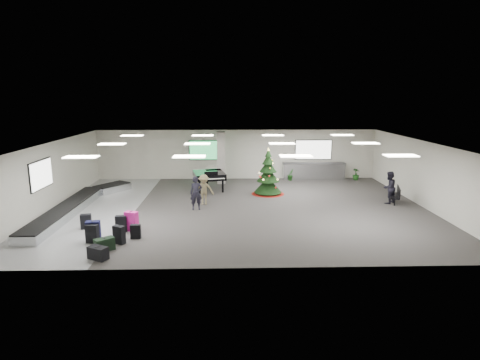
{
  "coord_description": "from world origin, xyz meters",
  "views": [
    {
      "loc": [
        -0.52,
        -18.86,
        5.38
      ],
      "look_at": [
        0.04,
        1.0,
        1.17
      ],
      "focal_mm": 30.0,
      "sensor_mm": 36.0,
      "label": 1
    }
  ],
  "objects_px": {
    "traveler_a": "(196,193)",
    "traveler_bench": "(389,188)",
    "potted_plant_left": "(290,175)",
    "grand_piano": "(209,175)",
    "baggage_carousel": "(77,205)",
    "bench": "(396,194)",
    "traveler_b": "(204,190)",
    "service_counter": "(314,171)",
    "potted_plant_right": "(356,174)",
    "christmas_tree": "(268,178)",
    "pink_suitcase": "(132,221)"
  },
  "relations": [
    {
      "from": "christmas_tree",
      "to": "grand_piano",
      "type": "bearing_deg",
      "value": 163.73
    },
    {
      "from": "bench",
      "to": "traveler_a",
      "type": "distance_m",
      "value": 10.09
    },
    {
      "from": "pink_suitcase",
      "to": "potted_plant_right",
      "type": "height_order",
      "value": "pink_suitcase"
    },
    {
      "from": "bench",
      "to": "traveler_a",
      "type": "xyz_separation_m",
      "value": [
        -10.04,
        -0.9,
        0.33
      ]
    },
    {
      "from": "service_counter",
      "to": "christmas_tree",
      "type": "height_order",
      "value": "christmas_tree"
    },
    {
      "from": "grand_piano",
      "to": "bench",
      "type": "xyz_separation_m",
      "value": [
        9.6,
        -3.08,
        -0.4
      ]
    },
    {
      "from": "christmas_tree",
      "to": "grand_piano",
      "type": "xyz_separation_m",
      "value": [
        -3.29,
        0.96,
        -0.01
      ]
    },
    {
      "from": "traveler_bench",
      "to": "potted_plant_left",
      "type": "xyz_separation_m",
      "value": [
        -4.11,
        5.73,
        -0.45
      ]
    },
    {
      "from": "bench",
      "to": "christmas_tree",
      "type": "bearing_deg",
      "value": 178.87
    },
    {
      "from": "service_counter",
      "to": "christmas_tree",
      "type": "bearing_deg",
      "value": -130.89
    },
    {
      "from": "potted_plant_right",
      "to": "traveler_bench",
      "type": "bearing_deg",
      "value": -91.52
    },
    {
      "from": "christmas_tree",
      "to": "service_counter",
      "type": "bearing_deg",
      "value": 49.11
    },
    {
      "from": "potted_plant_right",
      "to": "service_counter",
      "type": "bearing_deg",
      "value": 173.24
    },
    {
      "from": "baggage_carousel",
      "to": "potted_plant_left",
      "type": "bearing_deg",
      "value": 29.59
    },
    {
      "from": "pink_suitcase",
      "to": "christmas_tree",
      "type": "height_order",
      "value": "christmas_tree"
    },
    {
      "from": "traveler_b",
      "to": "traveler_bench",
      "type": "height_order",
      "value": "traveler_bench"
    },
    {
      "from": "service_counter",
      "to": "traveler_a",
      "type": "height_order",
      "value": "traveler_a"
    },
    {
      "from": "christmas_tree",
      "to": "baggage_carousel",
      "type": "bearing_deg",
      "value": -163.29
    },
    {
      "from": "bench",
      "to": "traveler_b",
      "type": "height_order",
      "value": "traveler_b"
    },
    {
      "from": "baggage_carousel",
      "to": "traveler_b",
      "type": "relative_size",
      "value": 6.39
    },
    {
      "from": "potted_plant_left",
      "to": "pink_suitcase",
      "type": "bearing_deg",
      "value": -129.5
    },
    {
      "from": "bench",
      "to": "traveler_b",
      "type": "xyz_separation_m",
      "value": [
        -9.73,
        0.04,
        0.28
      ]
    },
    {
      "from": "baggage_carousel",
      "to": "pink_suitcase",
      "type": "relative_size",
      "value": 11.89
    },
    {
      "from": "service_counter",
      "to": "potted_plant_right",
      "type": "relative_size",
      "value": 5.31
    },
    {
      "from": "bench",
      "to": "traveler_b",
      "type": "relative_size",
      "value": 0.92
    },
    {
      "from": "christmas_tree",
      "to": "potted_plant_right",
      "type": "height_order",
      "value": "christmas_tree"
    },
    {
      "from": "traveler_a",
      "to": "traveler_b",
      "type": "xyz_separation_m",
      "value": [
        0.31,
        0.93,
        -0.04
      ]
    },
    {
      "from": "pink_suitcase",
      "to": "bench",
      "type": "bearing_deg",
      "value": 37.58
    },
    {
      "from": "traveler_b",
      "to": "potted_plant_left",
      "type": "relative_size",
      "value": 2.03
    },
    {
      "from": "service_counter",
      "to": "grand_piano",
      "type": "distance_m",
      "value": 7.28
    },
    {
      "from": "grand_piano",
      "to": "traveler_a",
      "type": "height_order",
      "value": "traveler_a"
    },
    {
      "from": "grand_piano",
      "to": "potted_plant_left",
      "type": "xyz_separation_m",
      "value": [
        5.09,
        2.6,
        -0.5
      ]
    },
    {
      "from": "christmas_tree",
      "to": "traveler_bench",
      "type": "height_order",
      "value": "christmas_tree"
    },
    {
      "from": "grand_piano",
      "to": "potted_plant_left",
      "type": "relative_size",
      "value": 3.25
    },
    {
      "from": "service_counter",
      "to": "traveler_b",
      "type": "xyz_separation_m",
      "value": [
        -6.78,
        -5.97,
        0.21
      ]
    },
    {
      "from": "baggage_carousel",
      "to": "traveler_b",
      "type": "distance_m",
      "value": 6.13
    },
    {
      "from": "traveler_a",
      "to": "traveler_bench",
      "type": "relative_size",
      "value": 0.98
    },
    {
      "from": "grand_piano",
      "to": "potted_plant_left",
      "type": "distance_m",
      "value": 5.73
    },
    {
      "from": "baggage_carousel",
      "to": "potted_plant_left",
      "type": "height_order",
      "value": "potted_plant_left"
    },
    {
      "from": "pink_suitcase",
      "to": "christmas_tree",
      "type": "distance_m",
      "value": 8.6
    },
    {
      "from": "service_counter",
      "to": "bench",
      "type": "distance_m",
      "value": 6.69
    },
    {
      "from": "grand_piano",
      "to": "traveler_bench",
      "type": "height_order",
      "value": "traveler_bench"
    },
    {
      "from": "bench",
      "to": "pink_suitcase",
      "type": "bearing_deg",
      "value": -145.09
    },
    {
      "from": "traveler_a",
      "to": "traveler_bench",
      "type": "bearing_deg",
      "value": -3.37
    },
    {
      "from": "baggage_carousel",
      "to": "potted_plant_left",
      "type": "relative_size",
      "value": 12.95
    },
    {
      "from": "pink_suitcase",
      "to": "traveler_a",
      "type": "distance_m",
      "value": 3.86
    },
    {
      "from": "christmas_tree",
      "to": "potted_plant_left",
      "type": "bearing_deg",
      "value": 63.17
    },
    {
      "from": "christmas_tree",
      "to": "bench",
      "type": "distance_m",
      "value": 6.67
    },
    {
      "from": "pink_suitcase",
      "to": "potted_plant_left",
      "type": "bearing_deg",
      "value": 70.59
    },
    {
      "from": "traveler_a",
      "to": "potted_plant_left",
      "type": "distance_m",
      "value": 8.6
    }
  ]
}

